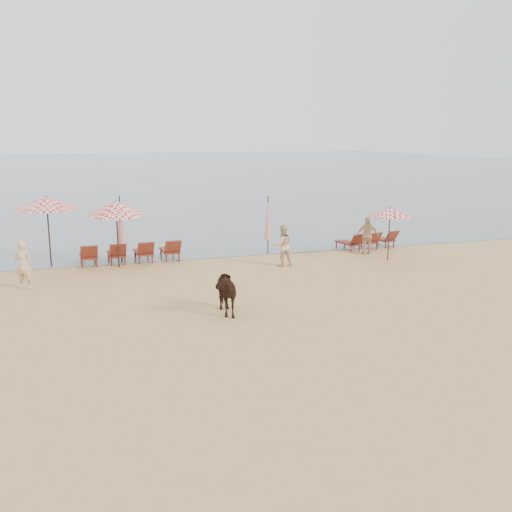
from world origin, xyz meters
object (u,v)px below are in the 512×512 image
Objects in this scene: cow at (222,290)px; beachgoer_right_b at (368,235)px; umbrella_open_left_b at (116,208)px; lounger_cluster_left at (131,252)px; umbrella_open_left_a at (47,203)px; umbrella_open_right at (390,212)px; umbrella_closed_right at (268,218)px; lounger_cluster_right at (368,240)px; umbrella_closed_left at (120,221)px; beachgoer_right_a at (283,245)px; beachgoer_left at (24,264)px.

beachgoer_right_b is at bearing 38.03° from cow.
umbrella_open_left_b is at bearing 109.10° from cow.
umbrella_open_left_a reaches higher than lounger_cluster_left.
umbrella_open_right is 1.79m from beachgoer_right_b.
beachgoer_right_b is (9.62, -1.29, 0.37)m from lounger_cluster_left.
umbrella_open_left_a is 8.66m from umbrella_closed_right.
lounger_cluster_right is (10.24, -0.22, -0.04)m from lounger_cluster_left.
umbrella_closed_left is at bearing 174.67° from umbrella_closed_right.
umbrella_open_right reaches higher than beachgoer_right_a.
umbrella_closed_left reaches higher than beachgoer_left.
umbrella_closed_right reaches higher than beachgoer_right_b.
umbrella_closed_left is (-10.11, 3.17, -0.35)m from umbrella_open_right.
lounger_cluster_left is 2.38× the size of beachgoer_left.
beachgoer_right_b is at bearing -154.07° from beachgoer_left.
umbrella_open_left_b reaches higher than beachgoer_right_b.
lounger_cluster_right is 1.31m from beachgoer_right_b.
umbrella_closed_right is at bearing 20.92° from umbrella_open_left_b.
umbrella_open_left_a is at bearing 122.03° from cow.
umbrella_open_left_a is at bearing 178.32° from umbrella_closed_right.
beachgoer_left is (-3.35, -3.44, -0.78)m from umbrella_closed_left.
umbrella_open_left_a is 2.62m from umbrella_open_left_b.
lounger_cluster_left is at bearing 103.82° from cow.
umbrella_closed_right is 2.37m from beachgoer_right_a.
umbrella_closed_right is 8.34m from cow.
umbrella_closed_right is at bearing 167.60° from lounger_cluster_right.
umbrella_open_right is at bearing 120.32° from beachgoer_right_b.
lounger_cluster_right is at bearing -98.00° from beachgoer_right_b.
beachgoer_right_a is 1.01× the size of beachgoer_right_b.
umbrella_open_left_b is at bearing -100.03° from umbrella_closed_left.
beachgoer_right_a is (5.99, -1.60, -1.47)m from umbrella_open_left_b.
umbrella_closed_right is (5.65, -0.03, 1.09)m from lounger_cluster_left.
umbrella_closed_left is at bearing 165.89° from lounger_cluster_right.
umbrella_open_right is at bearing -109.90° from lounger_cluster_right.
beachgoer_right_a is (-0.17, -2.26, -0.71)m from umbrella_closed_right.
umbrella_closed_left is at bearing 177.51° from umbrella_open_right.
lounger_cluster_left is at bearing 179.68° from umbrella_closed_right.
beachgoer_right_a is (9.13, 0.63, -0.01)m from beachgoer_left.
umbrella_closed_right is 1.54× the size of cow.
umbrella_closed_right is (6.16, 0.65, -0.76)m from umbrella_open_left_b.
lounger_cluster_left is 10.24m from lounger_cluster_right.
beachgoer_right_a reaches higher than lounger_cluster_right.
lounger_cluster_right is 0.98× the size of umbrella_open_left_a.
umbrella_open_left_b is 1.66× the size of beachgoer_right_b.
umbrella_open_right is 13.51m from beachgoer_left.
lounger_cluster_left is at bearing 179.83° from umbrella_open_right.
umbrella_open_right is 9.38m from cow.
beachgoer_left is at bearing 28.92° from beachgoer_right_b.
beachgoer_right_b is (13.26, 1.62, -0.02)m from beachgoer_left.
cow is at bearing -74.93° from umbrella_closed_left.
umbrella_open_right is 1.37× the size of beachgoer_right_b.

